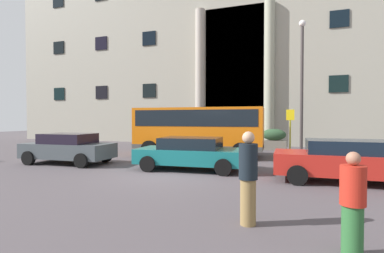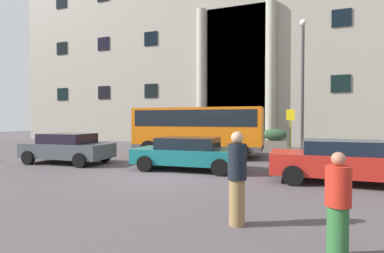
# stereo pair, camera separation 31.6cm
# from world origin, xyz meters

# --- Properties ---
(ground_plane) EXTENTS (80.00, 64.00, 0.12)m
(ground_plane) POSITION_xyz_m (0.00, 0.00, -0.06)
(ground_plane) COLOR #4E464A
(office_building_facade) EXTENTS (43.24, 9.64, 20.52)m
(office_building_facade) POSITION_xyz_m (0.00, 17.48, 10.26)
(office_building_facade) COLOR #9E9989
(office_building_facade) RESTS_ON ground_plane
(orange_minibus) EXTENTS (7.02, 3.08, 2.65)m
(orange_minibus) POSITION_xyz_m (-0.44, 5.50, 1.59)
(orange_minibus) COLOR orange
(orange_minibus) RESTS_ON ground_plane
(bus_stop_sign) EXTENTS (0.44, 0.08, 2.58)m
(bus_stop_sign) POSITION_xyz_m (4.27, 7.50, 1.60)
(bus_stop_sign) COLOR #9D9914
(bus_stop_sign) RESTS_ON ground_plane
(hedge_planter_far_east) EXTENTS (1.63, 0.89, 1.40)m
(hedge_planter_far_east) POSITION_xyz_m (3.23, 10.24, 0.67)
(hedge_planter_far_east) COLOR slate
(hedge_planter_far_east) RESTS_ON ground_plane
(hedge_planter_east) EXTENTS (1.62, 0.70, 1.38)m
(hedge_planter_east) POSITION_xyz_m (0.06, 10.13, 0.67)
(hedge_planter_east) COLOR slate
(hedge_planter_east) RESTS_ON ground_plane
(parked_compact_extra) EXTENTS (4.46, 2.07, 1.36)m
(parked_compact_extra) POSITION_xyz_m (6.05, 0.76, 0.71)
(parked_compact_extra) COLOR red
(parked_compact_extra) RESTS_ON ground_plane
(white_taxi_kerbside) EXTENTS (4.13, 2.15, 1.38)m
(white_taxi_kerbside) POSITION_xyz_m (-5.29, 1.00, 0.72)
(white_taxi_kerbside) COLOR #434B4F
(white_taxi_kerbside) RESTS_ON ground_plane
(parked_coupe_end) EXTENTS (4.42, 2.31, 1.30)m
(parked_coupe_end) POSITION_xyz_m (0.55, 1.35, 0.68)
(parked_coupe_end) COLOR #15686A
(parked_coupe_end) RESTS_ON ground_plane
(motorcycle_near_kerb) EXTENTS (1.89, 0.63, 0.89)m
(motorcycle_near_kerb) POSITION_xyz_m (-7.57, 3.39, 0.45)
(motorcycle_near_kerb) COLOR black
(motorcycle_near_kerb) RESTS_ON ground_plane
(pedestrian_woman_dark_dress) EXTENTS (0.36, 0.36, 1.56)m
(pedestrian_woman_dark_dress) POSITION_xyz_m (5.26, -4.80, 0.78)
(pedestrian_woman_dark_dress) COLOR #2A6130
(pedestrian_woman_dark_dress) RESTS_ON ground_plane
(pedestrian_man_red_shirt) EXTENTS (0.36, 0.36, 1.80)m
(pedestrian_man_red_shirt) POSITION_xyz_m (3.62, -4.03, 0.91)
(pedestrian_man_red_shirt) COLOR olive
(pedestrian_man_red_shirt) RESTS_ON ground_plane
(lamppost_plaza_centre) EXTENTS (0.40, 0.40, 7.93)m
(lamppost_plaza_centre) POSITION_xyz_m (4.90, 8.92, 4.59)
(lamppost_plaza_centre) COLOR #3B3434
(lamppost_plaza_centre) RESTS_ON ground_plane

